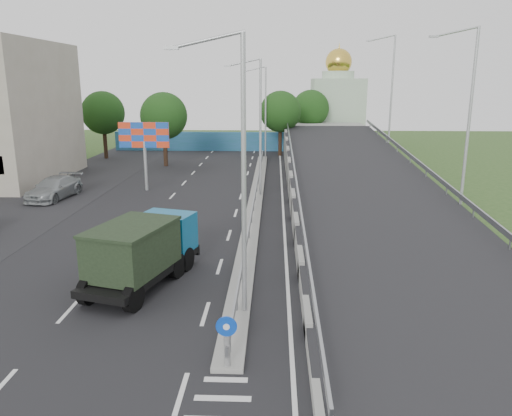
{
  "coord_description": "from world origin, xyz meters",
  "views": [
    {
      "loc": [
        1.39,
        -11.32,
        8.61
      ],
      "look_at": [
        0.43,
        13.88,
        2.2
      ],
      "focal_mm": 35.0,
      "sensor_mm": 36.0,
      "label": 1
    }
  ],
  "objects_px": {
    "billboard": "(144,139)",
    "dump_truck": "(143,249)",
    "lamp_post_mid": "(258,121)",
    "lamp_post_far": "(264,107)",
    "lamp_post_near": "(238,164)",
    "sign_bollard": "(227,341)",
    "church": "(337,106)",
    "parked_car_d": "(54,188)"
  },
  "relations": [
    {
      "from": "lamp_post_far",
      "to": "parked_car_d",
      "type": "distance_m",
      "value": 26.58
    },
    {
      "from": "sign_bollard",
      "to": "dump_truck",
      "type": "xyz_separation_m",
      "value": [
        -4.26,
        6.72,
        0.56
      ]
    },
    {
      "from": "church",
      "to": "billboard",
      "type": "bearing_deg",
      "value": -120.7
    },
    {
      "from": "lamp_post_near",
      "to": "church",
      "type": "xyz_separation_m",
      "value": [
        9.89,
        54.0,
        -0.5
      ]
    },
    {
      "from": "lamp_post_near",
      "to": "parked_car_d",
      "type": "bearing_deg",
      "value": 129.11
    },
    {
      "from": "lamp_post_near",
      "to": "billboard",
      "type": "distance_m",
      "value": 23.87
    },
    {
      "from": "sign_bollard",
      "to": "church",
      "type": "relative_size",
      "value": 0.12
    },
    {
      "from": "lamp_post_far",
      "to": "billboard",
      "type": "bearing_deg",
      "value": -116.84
    },
    {
      "from": "lamp_post_near",
      "to": "dump_truck",
      "type": "relative_size",
      "value": 1.45
    },
    {
      "from": "lamp_post_mid",
      "to": "billboard",
      "type": "bearing_deg",
      "value": 167.62
    },
    {
      "from": "lamp_post_mid",
      "to": "lamp_post_far",
      "type": "relative_size",
      "value": 1.0
    },
    {
      "from": "sign_bollard",
      "to": "parked_car_d",
      "type": "relative_size",
      "value": 0.3
    },
    {
      "from": "sign_bollard",
      "to": "parked_car_d",
      "type": "height_order",
      "value": "sign_bollard"
    },
    {
      "from": "sign_bollard",
      "to": "dump_truck",
      "type": "bearing_deg",
      "value": 122.36
    },
    {
      "from": "billboard",
      "to": "parked_car_d",
      "type": "height_order",
      "value": "billboard"
    },
    {
      "from": "lamp_post_mid",
      "to": "church",
      "type": "bearing_deg",
      "value": 73.78
    },
    {
      "from": "lamp_post_near",
      "to": "billboard",
      "type": "xyz_separation_m",
      "value": [
        -9.11,
        22.0,
        -1.62
      ]
    },
    {
      "from": "lamp_post_far",
      "to": "church",
      "type": "relative_size",
      "value": 0.73
    },
    {
      "from": "lamp_post_far",
      "to": "church",
      "type": "height_order",
      "value": "church"
    },
    {
      "from": "lamp_post_mid",
      "to": "billboard",
      "type": "height_order",
      "value": "lamp_post_mid"
    },
    {
      "from": "lamp_post_mid",
      "to": "billboard",
      "type": "xyz_separation_m",
      "value": [
        -9.11,
        2.0,
        -1.62
      ]
    },
    {
      "from": "lamp_post_mid",
      "to": "church",
      "type": "xyz_separation_m",
      "value": [
        9.89,
        34.0,
        -0.5
      ]
    },
    {
      "from": "sign_bollard",
      "to": "lamp_post_far",
      "type": "height_order",
      "value": "lamp_post_far"
    },
    {
      "from": "lamp_post_far",
      "to": "billboard",
      "type": "height_order",
      "value": "lamp_post_far"
    },
    {
      "from": "lamp_post_mid",
      "to": "lamp_post_far",
      "type": "height_order",
      "value": "same"
    },
    {
      "from": "sign_bollard",
      "to": "lamp_post_far",
      "type": "bearing_deg",
      "value": 89.86
    },
    {
      "from": "billboard",
      "to": "dump_truck",
      "type": "bearing_deg",
      "value": -76.06
    },
    {
      "from": "sign_bollard",
      "to": "lamp_post_mid",
      "type": "distance_m",
      "value": 24.3
    },
    {
      "from": "billboard",
      "to": "dump_truck",
      "type": "relative_size",
      "value": 0.79
    },
    {
      "from": "lamp_post_far",
      "to": "lamp_post_mid",
      "type": "bearing_deg",
      "value": -90.0
    },
    {
      "from": "lamp_post_near",
      "to": "church",
      "type": "height_order",
      "value": "church"
    },
    {
      "from": "sign_bollard",
      "to": "lamp_post_near",
      "type": "bearing_deg",
      "value": 88.36
    },
    {
      "from": "lamp_post_mid",
      "to": "dump_truck",
      "type": "height_order",
      "value": "lamp_post_mid"
    },
    {
      "from": "billboard",
      "to": "dump_truck",
      "type": "xyz_separation_m",
      "value": [
        4.74,
        -19.11,
        -2.59
      ]
    },
    {
      "from": "sign_bollard",
      "to": "lamp_post_far",
      "type": "relative_size",
      "value": 0.17
    },
    {
      "from": "lamp_post_near",
      "to": "church",
      "type": "relative_size",
      "value": 0.73
    },
    {
      "from": "sign_bollard",
      "to": "church",
      "type": "distance_m",
      "value": 58.84
    },
    {
      "from": "lamp_post_mid",
      "to": "dump_truck",
      "type": "xyz_separation_m",
      "value": [
        -4.37,
        -17.11,
        -4.21
      ]
    },
    {
      "from": "lamp_post_near",
      "to": "lamp_post_mid",
      "type": "bearing_deg",
      "value": 90.0
    },
    {
      "from": "parked_car_d",
      "to": "lamp_post_mid",
      "type": "bearing_deg",
      "value": 11.02
    },
    {
      "from": "lamp_post_near",
      "to": "lamp_post_far",
      "type": "relative_size",
      "value": 1.0
    },
    {
      "from": "lamp_post_far",
      "to": "billboard",
      "type": "xyz_separation_m",
      "value": [
        -9.11,
        -18.0,
        -1.62
      ]
    }
  ]
}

